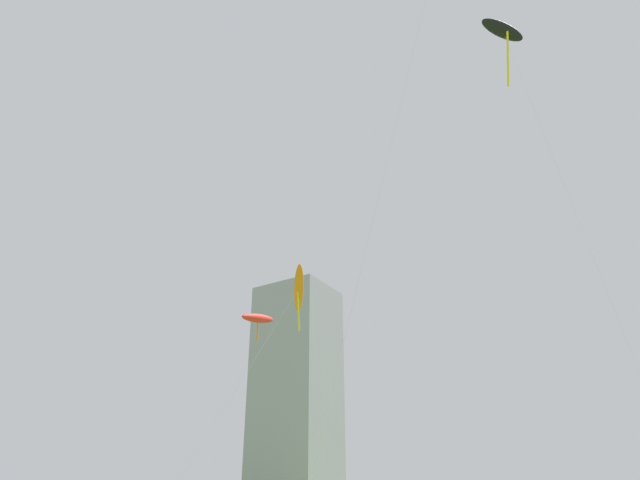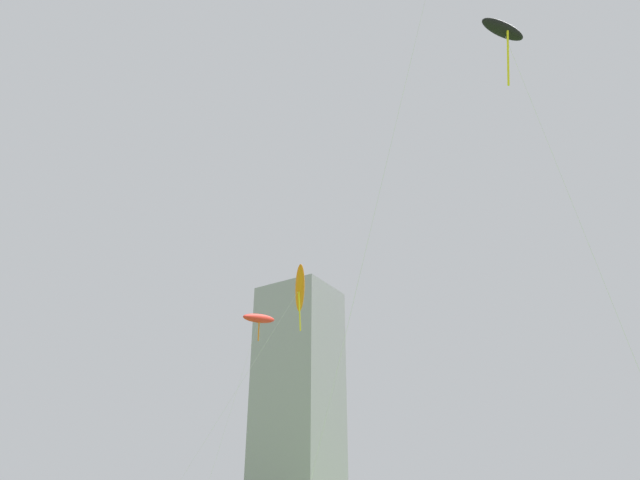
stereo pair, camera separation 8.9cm
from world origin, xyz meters
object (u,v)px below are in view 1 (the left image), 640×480
at_px(kite_flying_3, 503,31).
at_px(kite_flying_0, 299,289).
at_px(distant_highrise_0, 296,406).
at_px(kite_flying_4, 258,319).

bearing_deg(kite_flying_3, kite_flying_0, 144.25).
bearing_deg(kite_flying_3, distant_highrise_0, 123.11).
bearing_deg(kite_flying_4, kite_flying_0, -20.16).
xyz_separation_m(kite_flying_0, kite_flying_3, (18.20, -13.10, 5.59)).
distance_m(kite_flying_3, distant_highrise_0, 117.91).
xyz_separation_m(kite_flying_3, distant_highrise_0, (-64.35, 98.68, 4.76)).
bearing_deg(distant_highrise_0, kite_flying_3, -51.03).
distance_m(kite_flying_0, kite_flying_4, 4.96).
xyz_separation_m(kite_flying_0, kite_flying_4, (-4.54, 1.67, -1.12)).
bearing_deg(distant_highrise_0, kite_flying_0, -55.80).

